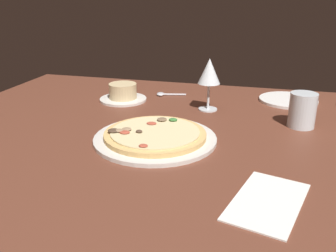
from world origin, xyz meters
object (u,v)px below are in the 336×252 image
object	(u,v)px
pizza_main	(155,136)
ramekin_on_saucer	(123,94)
paper_menu	(268,201)
spoon	(164,94)
water_glass	(302,112)
side_plate	(288,100)
wine_glass_far	(209,73)

from	to	relation	value
pizza_main	ramekin_on_saucer	bearing A→B (deg)	123.66
paper_menu	spoon	distance (cm)	74.65
spoon	ramekin_on_saucer	bearing A→B (deg)	-141.06
water_glass	side_plate	size ratio (longest dim) A/B	0.50
pizza_main	water_glass	bearing A→B (deg)	28.76
spoon	side_plate	bearing A→B (deg)	5.02
wine_glass_far	pizza_main	bearing A→B (deg)	-107.57
ramekin_on_saucer	spoon	size ratio (longest dim) A/B	1.49
wine_glass_far	paper_menu	world-z (taller)	wine_glass_far
wine_glass_far	paper_menu	bearing A→B (deg)	-69.38
paper_menu	spoon	size ratio (longest dim) A/B	1.85
ramekin_on_saucer	side_plate	size ratio (longest dim) A/B	0.82
pizza_main	side_plate	bearing A→B (deg)	52.73
wine_glass_far	side_plate	world-z (taller)	wine_glass_far
wine_glass_far	side_plate	size ratio (longest dim) A/B	0.84
side_plate	water_glass	bearing A→B (deg)	-84.39
ramekin_on_saucer	wine_glass_far	bearing A→B (deg)	-5.47
wine_glass_far	water_glass	bearing A→B (deg)	-17.03
wine_glass_far	water_glass	xyz separation A→B (cm)	(27.90, -8.55, -7.79)
pizza_main	wine_glass_far	size ratio (longest dim) A/B	1.90
ramekin_on_saucer	water_glass	xyz separation A→B (cm)	(58.20, -11.45, 1.80)
wine_glass_far	side_plate	xyz separation A→B (cm)	(25.43, 16.56, -11.60)
ramekin_on_saucer	water_glass	size ratio (longest dim) A/B	1.66
pizza_main	wine_glass_far	bearing A→B (deg)	72.43
pizza_main	water_glass	distance (cm)	42.37
water_glass	spoon	world-z (taller)	water_glass
side_plate	ramekin_on_saucer	bearing A→B (deg)	-166.23
wine_glass_far	paper_menu	xyz separation A→B (cm)	(19.47, -51.76, -11.90)
water_glass	paper_menu	xyz separation A→B (cm)	(-8.43, -43.21, -4.12)
pizza_main	paper_menu	distance (cm)	36.65
pizza_main	paper_menu	world-z (taller)	pizza_main
water_glass	paper_menu	world-z (taller)	water_glass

